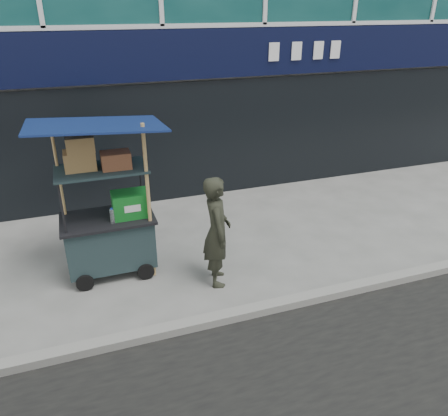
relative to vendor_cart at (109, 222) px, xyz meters
name	(u,v)px	position (x,y,z in m)	size (l,w,h in m)	color
ground	(236,308)	(1.45, -1.48, -0.85)	(80.00, 80.00, 0.00)	slate
curb	(241,314)	(1.45, -1.68, -0.79)	(80.00, 0.18, 0.12)	gray
vendor_cart	(109,222)	(0.00, 0.00, 0.00)	(1.79, 1.26, 2.41)	#1B2D2F
vendor_man	(217,232)	(1.42, -0.77, -0.01)	(0.61, 0.40, 1.66)	#27291E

